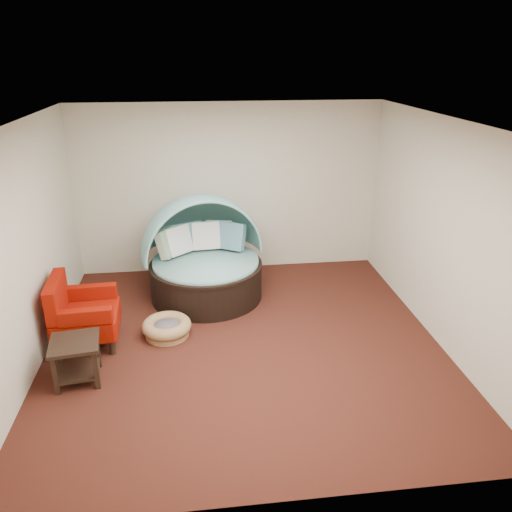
{
  "coord_description": "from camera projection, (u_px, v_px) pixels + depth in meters",
  "views": [
    {
      "loc": [
        -0.53,
        -5.54,
        3.51
      ],
      "look_at": [
        0.22,
        0.6,
        0.97
      ],
      "focal_mm": 35.0,
      "sensor_mm": 36.0,
      "label": 1
    }
  ],
  "objects": [
    {
      "name": "ceiling",
      "position": [
        242.0,
        122.0,
        5.42
      ],
      "size": [
        5.0,
        5.0,
        0.0
      ],
      "primitive_type": "plane",
      "rotation": [
        3.14,
        0.0,
        0.0
      ],
      "color": "white",
      "rests_on": "wall_back"
    },
    {
      "name": "pet_basket",
      "position": [
        167.0,
        327.0,
        6.62
      ],
      "size": [
        0.74,
        0.74,
        0.23
      ],
      "rotation": [
        0.0,
        0.0,
        -0.13
      ],
      "color": "olive",
      "rests_on": "floor"
    },
    {
      "name": "floor",
      "position": [
        245.0,
        343.0,
        6.48
      ],
      "size": [
        5.0,
        5.0,
        0.0
      ],
      "primitive_type": "plane",
      "color": "#461B14",
      "rests_on": "ground"
    },
    {
      "name": "wall_left",
      "position": [
        25.0,
        252.0,
        5.67
      ],
      "size": [
        0.0,
        5.0,
        5.0
      ],
      "primitive_type": "plane",
      "rotation": [
        1.57,
        0.0,
        1.57
      ],
      "color": "beige",
      "rests_on": "floor"
    },
    {
      "name": "red_armchair",
      "position": [
        81.0,
        314.0,
        6.32
      ],
      "size": [
        0.84,
        0.85,
        0.94
      ],
      "rotation": [
        0.0,
        0.0,
        0.06
      ],
      "color": "black",
      "rests_on": "floor"
    },
    {
      "name": "wall_front",
      "position": [
        277.0,
        362.0,
        3.66
      ],
      "size": [
        5.0,
        0.0,
        5.0
      ],
      "primitive_type": "plane",
      "rotation": [
        -1.57,
        0.0,
        0.0
      ],
      "color": "beige",
      "rests_on": "floor"
    },
    {
      "name": "side_table",
      "position": [
        76.0,
        355.0,
        5.64
      ],
      "size": [
        0.6,
        0.6,
        0.51
      ],
      "rotation": [
        0.0,
        0.0,
        0.13
      ],
      "color": "black",
      "rests_on": "floor"
    },
    {
      "name": "wall_back",
      "position": [
        229.0,
        189.0,
        8.25
      ],
      "size": [
        5.0,
        0.0,
        5.0
      ],
      "primitive_type": "plane",
      "rotation": [
        1.57,
        0.0,
        0.0
      ],
      "color": "beige",
      "rests_on": "floor"
    },
    {
      "name": "canopy_daybed",
      "position": [
        204.0,
        251.0,
        7.54
      ],
      "size": [
        2.1,
        2.05,
        1.56
      ],
      "rotation": [
        0.0,
        0.0,
        0.24
      ],
      "color": "black",
      "rests_on": "floor"
    },
    {
      "name": "wall_right",
      "position": [
        442.0,
        234.0,
        6.23
      ],
      "size": [
        0.0,
        5.0,
        5.0
      ],
      "primitive_type": "plane",
      "rotation": [
        1.57,
        0.0,
        -1.57
      ],
      "color": "beige",
      "rests_on": "floor"
    }
  ]
}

